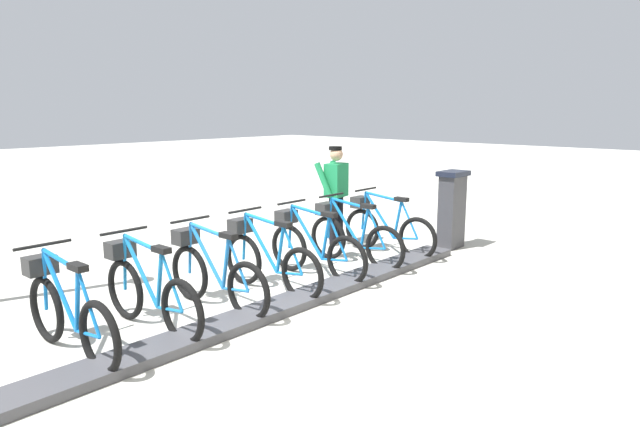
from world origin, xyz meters
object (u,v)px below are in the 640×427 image
object	(u,v)px
worker_near_rack	(336,191)
bike_docked_4	(213,273)
payment_kiosk	(452,208)
bike_docked_2	(313,246)
bike_docked_6	(67,311)
bike_docked_0	(385,227)
bike_docked_3	(267,258)
bike_docked_1	(351,236)
bike_docked_5	(148,290)

from	to	relation	value
worker_near_rack	bike_docked_4	bearing A→B (deg)	106.85
payment_kiosk	bike_docked_4	bearing A→B (deg)	82.64
bike_docked_2	worker_near_rack	size ratio (longest dim) A/B	1.04
bike_docked_6	worker_near_rack	size ratio (longest dim) A/B	1.04
bike_docked_0	bike_docked_6	bearing A→B (deg)	90.00
bike_docked_4	bike_docked_3	bearing A→B (deg)	-90.00
bike_docked_0	bike_docked_4	size ratio (longest dim) A/B	1.00
bike_docked_4	bike_docked_1	bearing A→B (deg)	-90.00
bike_docked_1	bike_docked_5	xyz separation A→B (m)	(0.00, 3.36, 0.00)
bike_docked_2	bike_docked_6	xyz separation A→B (m)	(0.00, 3.36, 0.00)
payment_kiosk	bike_docked_1	world-z (taller)	payment_kiosk
bike_docked_0	bike_docked_5	distance (m)	4.20
bike_docked_2	bike_docked_4	size ratio (longest dim) A/B	1.00
bike_docked_5	worker_near_rack	bearing A→B (deg)	-76.40
bike_docked_5	bike_docked_0	bearing A→B (deg)	-90.00
payment_kiosk	bike_docked_3	world-z (taller)	payment_kiosk
bike_docked_0	bike_docked_1	distance (m)	0.84
bike_docked_1	bike_docked_2	xyz separation A→B (m)	(0.00, 0.84, 0.00)
bike_docked_1	bike_docked_5	size ratio (longest dim) A/B	1.00
bike_docked_0	bike_docked_6	size ratio (longest dim) A/B	1.00
bike_docked_4	payment_kiosk	bearing A→B (deg)	-97.36
worker_near_rack	bike_docked_2	bearing A→B (deg)	121.42
bike_docked_3	bike_docked_2	bearing A→B (deg)	-90.00
bike_docked_1	bike_docked_5	bearing A→B (deg)	90.00
bike_docked_0	worker_near_rack	size ratio (longest dim) A/B	1.04
payment_kiosk	bike_docked_1	bearing A→B (deg)	73.30
payment_kiosk	worker_near_rack	distance (m)	1.94
bike_docked_4	worker_near_rack	bearing A→B (deg)	-73.15
bike_docked_6	worker_near_rack	distance (m)	5.13
bike_docked_0	bike_docked_5	size ratio (longest dim) A/B	1.00
bike_docked_3	bike_docked_4	xyz separation A→B (m)	(0.00, 0.84, 0.00)
bike_docked_1	bike_docked_3	world-z (taller)	same
bike_docked_2	payment_kiosk	bearing A→B (deg)	-101.76
bike_docked_5	bike_docked_1	bearing A→B (deg)	-90.00
bike_docked_0	bike_docked_2	size ratio (longest dim) A/B	1.00
bike_docked_0	bike_docked_2	distance (m)	1.68
bike_docked_0	bike_docked_2	world-z (taller)	same
payment_kiosk	bike_docked_6	world-z (taller)	payment_kiosk
bike_docked_3	bike_docked_6	bearing A→B (deg)	90.00
bike_docked_5	bike_docked_6	distance (m)	0.84
bike_docked_1	bike_docked_6	distance (m)	4.20
bike_docked_3	bike_docked_6	size ratio (longest dim) A/B	1.00
bike_docked_2	bike_docked_4	bearing A→B (deg)	90.00
bike_docked_4	bike_docked_5	size ratio (longest dim) A/B	1.00
payment_kiosk	bike_docked_2	xyz separation A→B (m)	(0.57, 2.75, -0.24)
bike_docked_4	bike_docked_5	bearing A→B (deg)	90.00
bike_docked_5	bike_docked_2	bearing A→B (deg)	-90.00
bike_docked_4	bike_docked_5	xyz separation A→B (m)	(0.00, 0.84, 0.00)
bike_docked_2	bike_docked_6	distance (m)	3.36
payment_kiosk	worker_near_rack	bearing A→B (deg)	34.69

